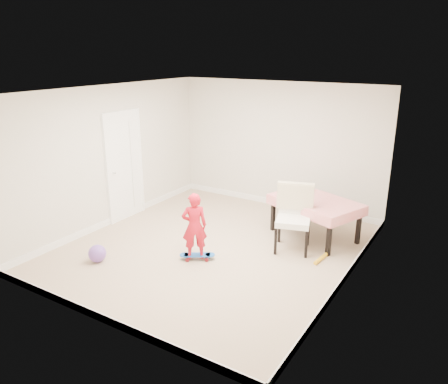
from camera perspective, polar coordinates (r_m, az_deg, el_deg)
The scene contains 17 objects.
ground at distance 7.44m, azimuth -1.47°, elevation -7.25°, with size 5.00×5.00×0.00m, color tan.
ceiling at distance 6.75m, azimuth -1.65°, elevation 12.94°, with size 4.50×5.00×0.04m, color white.
wall_back at distance 9.10m, azimuth 7.05°, elevation 6.02°, with size 4.50×0.04×2.60m, color beige.
wall_front at distance 5.20m, azimuth -16.69°, elevation -4.01°, with size 4.50×0.04×2.60m, color beige.
wall_left at distance 8.38m, azimuth -14.48°, elevation 4.52°, with size 0.04×5.00×2.60m, color beige.
wall_right at distance 6.11m, azimuth 16.24°, elevation -0.65°, with size 0.04×5.00×2.60m, color beige.
door at distance 8.64m, azimuth -12.89°, elevation 3.17°, with size 0.10×0.94×2.11m, color white.
baseboard_back at distance 9.45m, azimuth 6.78°, elevation -1.34°, with size 4.50×0.02×0.12m, color white.
baseboard_front at distance 5.77m, azimuth -15.62°, elevation -15.54°, with size 4.50×0.02×0.12m, color white.
baseboard_left at distance 8.75m, azimuth -13.89°, elevation -3.38°, with size 0.02×5.00×0.12m, color white.
baseboard_right at distance 6.60m, azimuth 15.37°, elevation -10.91°, with size 0.02×5.00×0.12m, color white.
dining_table at distance 7.89m, azimuth 11.73°, elevation -3.38°, with size 1.50×0.95×0.70m, color red, non-canonical shape.
dining_chair at distance 7.24m, azimuth 9.04°, elevation -3.49°, with size 0.60×0.68×1.10m, color white, non-canonical shape.
skateboard at distance 7.05m, azimuth -3.51°, elevation -8.44°, with size 0.56×0.20×0.08m, color blue, non-canonical shape.
child at distance 6.83m, azimuth -3.88°, elevation -4.74°, with size 0.39×0.26×1.08m, color red.
balloon at distance 7.20m, azimuth -16.22°, elevation -7.71°, with size 0.28×0.28×0.28m, color #7349AF.
foam_toy at distance 7.17m, azimuth 12.52°, elevation -8.50°, with size 0.06×0.06×0.40m, color yellow.
Camera 1 is at (3.69, -5.62, 3.20)m, focal length 35.00 mm.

